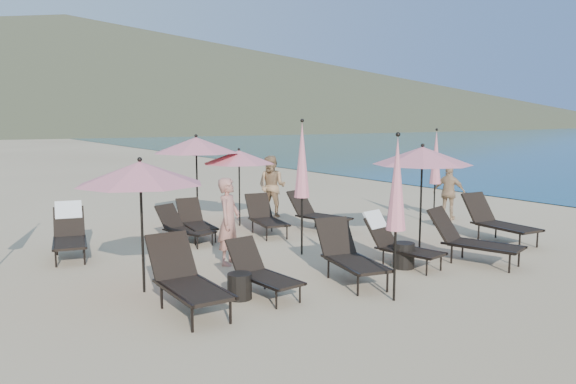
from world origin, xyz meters
TOP-DOWN VIEW (x-y plane):
  - ground at (0.00, 0.00)m, footprint 800.00×800.00m
  - volcanic_headland at (71.37, 302.62)m, footprint 690.00×690.00m
  - lounger_0 at (-4.07, 0.10)m, footprint 0.70×1.81m
  - lounger_1 at (-2.77, 0.12)m, footprint 0.69×1.51m
  - lounger_2 at (-1.08, -0.04)m, footprint 1.00×1.84m
  - lounger_3 at (0.36, 0.27)m, footprint 0.87×1.67m
  - lounger_4 at (1.70, -0.40)m, footprint 1.19×1.91m
  - lounger_5 at (3.77, 0.52)m, footprint 0.84×1.88m
  - lounger_6 at (-4.75, 4.52)m, footprint 0.96×1.79m
  - lounger_7 at (-2.34, 4.32)m, footprint 1.02×1.56m
  - lounger_8 at (-1.86, 4.72)m, footprint 0.75×1.58m
  - lounger_9 at (-0.25, 4.16)m, footprint 0.91×1.70m
  - lounger_10 at (1.08, 3.87)m, footprint 1.06×1.79m
  - umbrella_open_0 at (-4.30, 1.31)m, footprint 2.06×2.06m
  - umbrella_open_1 at (1.78, 1.02)m, footprint 2.13×2.13m
  - umbrella_open_2 at (-1.24, 5.98)m, footprint 2.24×2.24m
  - umbrella_open_3 at (-0.26, 5.47)m, footprint 1.91×1.91m
  - umbrella_closed_0 at (-1.19, -1.26)m, footprint 0.31×0.31m
  - umbrella_closed_1 at (4.14, 2.76)m, footprint 0.30×0.30m
  - umbrella_closed_3 at (-0.69, 1.98)m, footprint 0.33×0.33m
  - side_table_0 at (-3.16, 0.14)m, footprint 0.39×0.39m
  - side_table_1 at (0.32, 0.05)m, footprint 0.41×0.41m
  - beachgoer_a at (-2.31, 2.13)m, footprint 0.73×0.71m
  - beachgoer_b at (1.17, 6.16)m, footprint 1.04×1.08m
  - beachgoer_c at (5.05, 3.04)m, footprint 0.71×0.97m

SIDE VIEW (x-z plane):
  - ground at x=0.00m, z-range 0.00..0.00m
  - side_table_0 at x=-3.16m, z-range 0.00..0.41m
  - side_table_1 at x=0.32m, z-range 0.00..0.49m
  - lounger_7 at x=-2.34m, z-range -0.03..0.81m
  - lounger_1 at x=-2.77m, z-range -0.03..0.81m
  - lounger_8 at x=-1.86m, z-range -0.03..0.85m
  - lounger_9 at x=-0.25m, z-range -0.03..0.90m
  - lounger_10 at x=1.08m, z-range -0.03..0.94m
  - lounger_2 at x=-1.08m, z-range -0.03..0.97m
  - lounger_3 at x=0.36m, z-range -0.02..0.97m
  - lounger_4 at x=1.70m, z-range -0.03..0.99m
  - lounger_0 at x=-4.07m, z-range -0.03..1.01m
  - lounger_5 at x=3.77m, z-range -0.03..1.02m
  - lounger_6 at x=-4.75m, z-range -0.02..1.04m
  - beachgoer_c at x=5.05m, z-range 0.00..1.53m
  - beachgoer_a at x=-2.31m, z-range 0.00..1.69m
  - beachgoer_b at x=1.17m, z-range 0.00..1.76m
  - umbrella_closed_1 at x=4.14m, z-range 0.50..3.06m
  - umbrella_open_3 at x=-0.26m, z-range 0.79..2.84m
  - umbrella_closed_0 at x=-1.19m, z-range 0.51..3.13m
  - umbrella_open_0 at x=-4.30m, z-range 0.85..3.06m
  - umbrella_closed_3 at x=-0.69m, z-range 0.55..3.37m
  - umbrella_open_1 at x=1.78m, z-range 0.88..3.17m
  - umbrella_open_2 at x=-1.24m, z-range 0.93..3.34m
  - volcanic_headland at x=71.37m, z-range -1.01..53.99m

